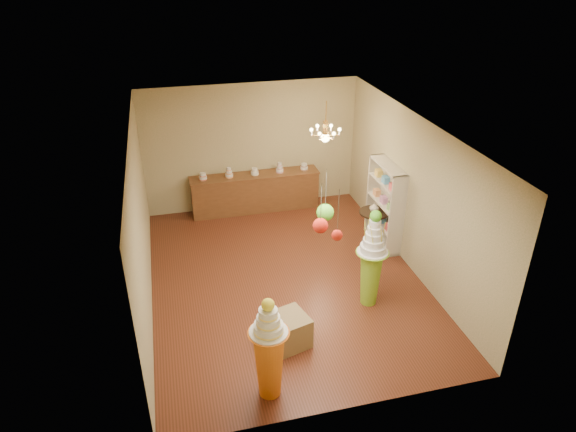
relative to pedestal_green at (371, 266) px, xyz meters
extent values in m
plane|color=#502415|center=(-1.27, 1.08, -0.77)|extent=(6.50, 6.50, 0.00)
plane|color=white|center=(-1.27, 1.08, 2.23)|extent=(6.50, 6.50, 0.00)
cube|color=tan|center=(-1.27, 4.33, 0.73)|extent=(5.00, 0.04, 3.00)
cube|color=tan|center=(-1.27, -2.17, 0.73)|extent=(5.00, 0.04, 3.00)
cube|color=tan|center=(-3.77, 1.08, 0.73)|extent=(0.04, 6.50, 3.00)
cube|color=tan|center=(1.23, 1.08, 0.73)|extent=(0.04, 6.50, 3.00)
cone|color=#7CB428|center=(0.00, 0.00, -0.25)|extent=(0.39, 0.39, 1.05)
cylinder|color=silver|center=(0.00, 0.00, 0.29)|extent=(0.53, 0.53, 0.03)
cylinder|color=silver|center=(0.00, 0.00, 0.37)|extent=(0.43, 0.43, 0.12)
cylinder|color=silver|center=(0.00, 0.00, 0.48)|extent=(0.36, 0.36, 0.12)
cylinder|color=silver|center=(0.00, 0.00, 0.60)|extent=(0.29, 0.29, 0.12)
cylinder|color=silver|center=(0.00, 0.00, 0.72)|extent=(0.24, 0.24, 0.12)
cylinder|color=silver|center=(0.00, 0.00, 0.84)|extent=(0.20, 0.20, 0.12)
sphere|color=#4AA022|center=(0.00, 0.00, 0.98)|extent=(0.20, 0.20, 0.20)
cone|color=orange|center=(-2.16, -1.62, -0.22)|extent=(0.49, 0.49, 1.10)
cylinder|color=silver|center=(-2.16, -1.62, 0.34)|extent=(0.59, 0.59, 0.03)
cylinder|color=silver|center=(-2.16, -1.62, 0.42)|extent=(0.44, 0.44, 0.12)
cylinder|color=silver|center=(-2.16, -1.62, 0.54)|extent=(0.35, 0.35, 0.12)
cylinder|color=silver|center=(-2.16, -1.62, 0.66)|extent=(0.28, 0.28, 0.12)
sphere|color=yellow|center=(-2.16, -1.62, 0.80)|extent=(0.18, 0.18, 0.18)
cube|color=olive|center=(-1.65, -0.69, -0.51)|extent=(0.71, 0.71, 0.52)
cube|color=brown|center=(-1.27, 4.05, -0.32)|extent=(3.00, 0.50, 0.90)
cube|color=brown|center=(-1.27, 4.05, 0.13)|extent=(3.04, 0.54, 0.03)
cylinder|color=silver|center=(-2.47, 4.05, 0.23)|extent=(0.18, 0.18, 0.16)
cylinder|color=silver|center=(-1.87, 4.05, 0.27)|extent=(0.18, 0.18, 0.24)
cylinder|color=silver|center=(-1.27, 4.05, 0.23)|extent=(0.18, 0.18, 0.16)
cylinder|color=silver|center=(-0.67, 4.05, 0.27)|extent=(0.18, 0.18, 0.24)
cylinder|color=silver|center=(-0.07, 4.05, 0.23)|extent=(0.18, 0.18, 0.16)
cube|color=beige|center=(1.21, 1.88, 0.13)|extent=(0.04, 1.20, 1.80)
cube|color=beige|center=(1.05, 1.88, -0.27)|extent=(0.30, 1.14, 0.03)
cube|color=beige|center=(1.05, 1.88, 0.18)|extent=(0.30, 1.14, 0.03)
cube|color=beige|center=(1.05, 1.88, 0.63)|extent=(0.30, 1.14, 0.03)
cylinder|color=black|center=(0.83, 1.88, -0.75)|extent=(0.52, 0.52, 0.04)
cylinder|color=black|center=(0.83, 1.88, -0.39)|extent=(0.10, 0.10, 0.76)
cylinder|color=black|center=(0.83, 1.88, -0.01)|extent=(0.78, 0.78, 0.04)
imported|color=beige|center=(0.83, 1.88, 0.11)|extent=(0.21, 0.21, 0.20)
cylinder|color=#3E3A2D|center=(-1.33, -1.15, 1.92)|extent=(0.01, 0.01, 0.63)
sphere|color=#B22012|center=(-1.33, -1.15, 1.60)|extent=(0.21, 0.21, 0.21)
cylinder|color=#3E3A2D|center=(-1.12, -0.71, 1.89)|extent=(0.01, 0.01, 0.68)
sphere|color=#4AA022|center=(-1.12, -0.71, 1.55)|extent=(0.25, 0.25, 0.25)
cylinder|color=#3E3A2D|center=(-1.17, -1.38, 1.90)|extent=(0.01, 0.01, 0.67)
sphere|color=#B22012|center=(-1.17, -1.38, 1.56)|extent=(0.15, 0.15, 0.15)
cylinder|color=#EAAC52|center=(-0.09, 2.50, 1.98)|extent=(0.02, 0.02, 0.50)
cylinder|color=#EAAC52|center=(-0.09, 2.50, 1.68)|extent=(0.10, 0.10, 0.30)
sphere|color=#F8DA88|center=(-0.09, 2.50, 1.48)|extent=(0.18, 0.18, 0.18)
camera|label=1|loc=(-3.20, -6.84, 4.93)|focal=32.00mm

